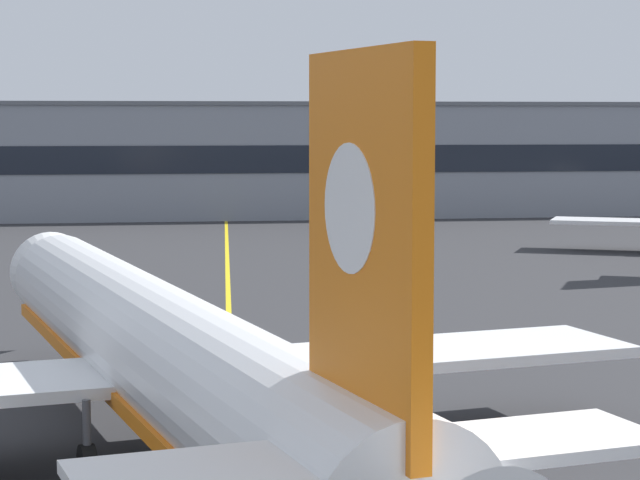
{
  "coord_description": "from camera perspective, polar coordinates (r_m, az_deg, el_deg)",
  "views": [
    {
      "loc": [
        -3.76,
        -22.0,
        10.41
      ],
      "look_at": [
        1.57,
        14.76,
        6.83
      ],
      "focal_mm": 71.27,
      "sensor_mm": 36.0,
      "label": 1
    }
  ],
  "objects": [
    {
      "name": "safety_cone_by_nose_gear",
      "position": [
        55.13,
        -5.98,
        -5.14
      ],
      "size": [
        0.44,
        0.44,
        0.55
      ],
      "color": "orange",
      "rests_on": "ground"
    },
    {
      "name": "terminal_building",
      "position": [
        134.03,
        -5.57,
        3.61
      ],
      "size": [
        168.37,
        12.4,
        12.08
      ],
      "color": "gray",
      "rests_on": "ground"
    },
    {
      "name": "taxiway_centreline",
      "position": [
        53.16,
        -4.05,
        -5.8
      ],
      "size": [
        12.55,
        179.6,
        0.01
      ],
      "primitive_type": "cube",
      "rotation": [
        0.0,
        0.0,
        -0.07
      ],
      "color": "yellow",
      "rests_on": "ground"
    },
    {
      "name": "airliner_foreground",
      "position": [
        38.43,
        -7.15,
        -5.1
      ],
      "size": [
        32.27,
        41.1,
        11.65
      ],
      "color": "white",
      "rests_on": "ground"
    }
  ]
}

